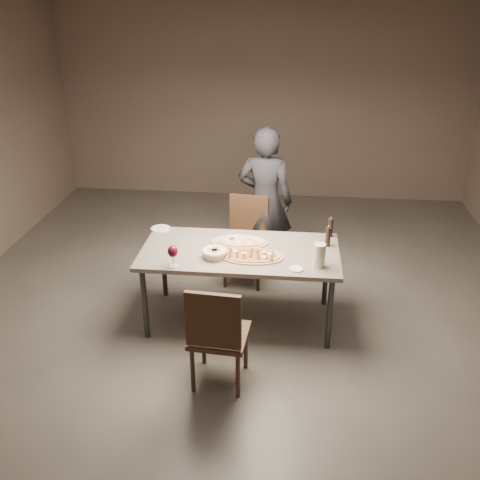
# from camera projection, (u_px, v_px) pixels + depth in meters

# --- Properties ---
(room) EXTENTS (7.00, 7.00, 7.00)m
(room) POSITION_uv_depth(u_px,v_px,m) (240.00, 182.00, 4.59)
(room) COLOR #605A53
(room) RESTS_ON ground
(dining_table) EXTENTS (1.80, 0.90, 0.75)m
(dining_table) POSITION_uv_depth(u_px,v_px,m) (240.00, 255.00, 4.89)
(dining_table) COLOR slate
(dining_table) RESTS_ON ground
(zucchini_pizza) EXTENTS (0.58, 0.32, 0.05)m
(zucchini_pizza) POSITION_uv_depth(u_px,v_px,m) (251.00, 256.00, 4.73)
(zucchini_pizza) COLOR tan
(zucchini_pizza) RESTS_ON dining_table
(ham_pizza) EXTENTS (0.53, 0.29, 0.04)m
(ham_pizza) POSITION_uv_depth(u_px,v_px,m) (239.00, 241.00, 4.99)
(ham_pizza) COLOR tan
(ham_pizza) RESTS_ON dining_table
(bread_basket) EXTENTS (0.22, 0.22, 0.08)m
(bread_basket) POSITION_uv_depth(u_px,v_px,m) (215.00, 253.00, 4.71)
(bread_basket) COLOR beige
(bread_basket) RESTS_ON dining_table
(oil_dish) EXTENTS (0.12, 0.12, 0.01)m
(oil_dish) POSITION_uv_depth(u_px,v_px,m) (296.00, 269.00, 4.52)
(oil_dish) COLOR white
(oil_dish) RESTS_ON dining_table
(pepper_mill_left) EXTENTS (0.05, 0.05, 0.21)m
(pepper_mill_left) POSITION_uv_depth(u_px,v_px,m) (328.00, 236.00, 4.90)
(pepper_mill_left) COLOR black
(pepper_mill_left) RESTS_ON dining_table
(pepper_mill_right) EXTENTS (0.05, 0.05, 0.21)m
(pepper_mill_right) POSITION_uv_depth(u_px,v_px,m) (331.00, 227.00, 5.09)
(pepper_mill_right) COLOR black
(pepper_mill_right) RESTS_ON dining_table
(carafe) EXTENTS (0.10, 0.10, 0.21)m
(carafe) POSITION_uv_depth(u_px,v_px,m) (319.00, 255.00, 4.53)
(carafe) COLOR silver
(carafe) RESTS_ON dining_table
(wine_glass) EXTENTS (0.09, 0.09, 0.20)m
(wine_glass) POSITION_uv_depth(u_px,v_px,m) (173.00, 252.00, 4.52)
(wine_glass) COLOR silver
(wine_glass) RESTS_ON dining_table
(side_plate) EXTENTS (0.19, 0.19, 0.01)m
(side_plate) POSITION_uv_depth(u_px,v_px,m) (161.00, 229.00, 5.28)
(side_plate) COLOR white
(side_plate) RESTS_ON dining_table
(chair_near) EXTENTS (0.47, 0.47, 0.93)m
(chair_near) POSITION_uv_depth(u_px,v_px,m) (217.00, 332.00, 4.10)
(chair_near) COLOR #3F2A1A
(chair_near) RESTS_ON ground
(chair_far) EXTENTS (0.48, 0.48, 0.93)m
(chair_far) POSITION_uv_depth(u_px,v_px,m) (247.00, 234.00, 5.73)
(chair_far) COLOR #3F2A1A
(chair_far) RESTS_ON ground
(diner) EXTENTS (0.65, 0.47, 1.64)m
(diner) POSITION_uv_depth(u_px,v_px,m) (265.00, 201.00, 5.79)
(diner) COLOR black
(diner) RESTS_ON ground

